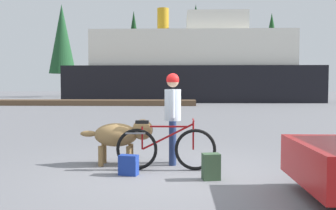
# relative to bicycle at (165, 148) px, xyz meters

# --- Properties ---
(ground_plane) EXTENTS (160.00, 160.00, 0.00)m
(ground_plane) POSITION_rel_bicycle_xyz_m (0.10, -0.28, -0.41)
(ground_plane) COLOR slate
(bicycle) EXTENTS (1.83, 0.44, 0.93)m
(bicycle) POSITION_rel_bicycle_xyz_m (0.00, 0.00, 0.00)
(bicycle) COLOR black
(bicycle) RESTS_ON ground_plane
(person_cyclist) EXTENTS (0.32, 0.53, 1.78)m
(person_cyclist) POSITION_rel_bicycle_xyz_m (0.12, 0.52, 0.68)
(person_cyclist) COLOR navy
(person_cyclist) RESTS_ON ground_plane
(dog) EXTENTS (1.42, 0.53, 0.89)m
(dog) POSITION_rel_bicycle_xyz_m (-0.87, 0.41, 0.18)
(dog) COLOR olive
(dog) RESTS_ON ground_plane
(backpack) EXTENTS (0.31, 0.25, 0.43)m
(backpack) POSITION_rel_bicycle_xyz_m (0.78, -0.65, -0.19)
(backpack) COLOR #334C33
(backpack) RESTS_ON ground_plane
(handbag_pannier) EXTENTS (0.35, 0.25, 0.35)m
(handbag_pannier) POSITION_rel_bicycle_xyz_m (-0.62, -0.40, -0.23)
(handbag_pannier) COLOR navy
(handbag_pannier) RESTS_ON ground_plane
(dock_pier) EXTENTS (15.47, 2.10, 0.40)m
(dock_pier) POSITION_rel_bicycle_xyz_m (-6.34, 21.23, -0.21)
(dock_pier) COLOR brown
(dock_pier) RESTS_ON ground_plane
(ferry_boat) EXTENTS (22.82, 7.91, 8.83)m
(ferry_boat) POSITION_rel_bicycle_xyz_m (1.40, 28.67, 2.71)
(ferry_boat) COLOR black
(ferry_boat) RESTS_ON ground_plane
(sailboat_moored) EXTENTS (6.17, 1.73, 7.89)m
(sailboat_moored) POSITION_rel_bicycle_xyz_m (1.79, 33.00, 0.10)
(sailboat_moored) COLOR navy
(sailboat_moored) RESTS_ON ground_plane
(pine_tree_far_left) EXTENTS (3.37, 3.37, 11.79)m
(pine_tree_far_left) POSITION_rel_bicycle_xyz_m (-14.88, 39.93, 6.98)
(pine_tree_far_left) COLOR #4C331E
(pine_tree_far_left) RESTS_ON ground_plane
(pine_tree_center) EXTENTS (3.24, 3.24, 11.51)m
(pine_tree_center) POSITION_rel_bicycle_xyz_m (2.11, 39.27, 6.67)
(pine_tree_center) COLOR #4C331E
(pine_tree_center) RESTS_ON ground_plane
(pine_tree_far_right) EXTENTS (3.04, 3.04, 10.83)m
(pine_tree_far_right) POSITION_rel_bicycle_xyz_m (11.99, 41.57, 6.32)
(pine_tree_far_right) COLOR #4C331E
(pine_tree_far_right) RESTS_ON ground_plane
(pine_tree_mid_back) EXTENTS (2.86, 2.86, 11.91)m
(pine_tree_mid_back) POSITION_rel_bicycle_xyz_m (-6.34, 45.00, 6.92)
(pine_tree_mid_back) COLOR #4C331E
(pine_tree_mid_back) RESTS_ON ground_plane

